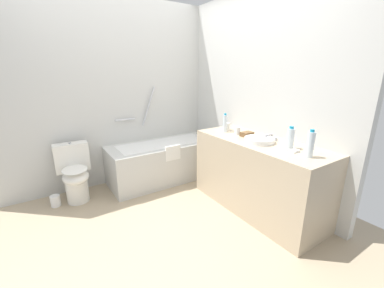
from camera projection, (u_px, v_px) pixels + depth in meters
ground_plane at (156, 216)px, 2.71m from camera, size 3.73×3.73×0.00m
wall_back_tiled at (114, 95)px, 3.33m from camera, size 3.13×0.10×2.49m
wall_right_mirror at (253, 96)px, 3.09m from camera, size 0.10×2.74×2.49m
bathtub at (164, 160)px, 3.58m from camera, size 1.58×0.66×1.34m
toilet at (75, 174)px, 2.98m from camera, size 0.40×0.51×0.71m
vanity_counter at (257, 176)px, 2.77m from camera, size 0.60×1.57×0.83m
sink_basin at (259, 140)px, 2.59m from camera, size 0.31×0.31×0.05m
sink_faucet at (271, 137)px, 2.69m from camera, size 0.13×0.15×0.07m
water_bottle_0 at (310, 144)px, 2.12m from camera, size 0.06×0.06×0.25m
water_bottle_1 at (225, 123)px, 3.01m from camera, size 0.06×0.06×0.23m
water_bottle_2 at (290, 138)px, 2.36m from camera, size 0.07×0.07×0.22m
drinking_glass_0 at (227, 126)px, 3.12m from camera, size 0.08×0.08×0.10m
drinking_glass_1 at (237, 131)px, 2.91m from camera, size 0.06×0.06×0.09m
amenity_basket at (247, 134)px, 2.83m from camera, size 0.14×0.10×0.05m
soap_dish at (294, 151)px, 2.29m from camera, size 0.09×0.06×0.02m
toilet_paper_roll at (55, 201)px, 2.91m from camera, size 0.11×0.11×0.13m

